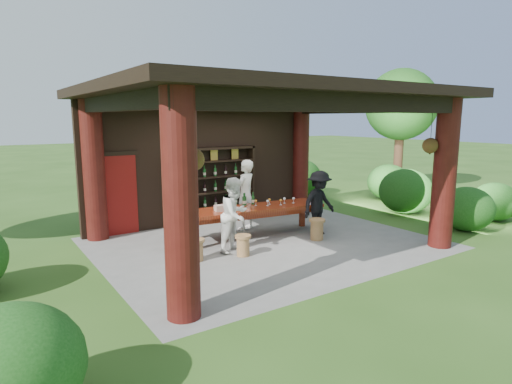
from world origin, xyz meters
TOP-DOWN VIEW (x-y plane):
  - ground at (0.00, 0.00)m, footprint 90.00×90.00m
  - pavilion at (-0.01, 0.43)m, footprint 7.50×6.00m
  - wine_shelf at (0.02, 2.45)m, footprint 2.38×0.36m
  - tasting_table at (0.04, 0.60)m, footprint 3.65×1.34m
  - stool_near_left at (-0.93, -0.50)m, footprint 0.34×0.34m
  - stool_near_right at (1.18, -0.45)m, footprint 0.39×0.39m
  - stool_far_left at (-1.89, -0.24)m, footprint 0.35×0.35m
  - host at (0.30, 1.36)m, footprint 0.79×0.68m
  - guest_woman at (-0.89, -0.11)m, footprint 0.98×0.89m
  - guest_man at (1.52, -0.13)m, footprint 1.11×0.73m
  - table_bottles at (0.06, 0.88)m, footprint 0.35×0.10m
  - table_glasses at (0.68, 0.54)m, footprint 1.03×0.34m
  - napkin_basket at (-0.83, 0.64)m, footprint 0.28×0.21m
  - shrubs at (2.50, 0.38)m, footprint 14.14×9.55m
  - trees at (4.09, 1.48)m, footprint 21.26×9.15m

SIDE VIEW (x-z plane):
  - ground at x=0.00m, z-range 0.00..0.00m
  - stool_near_left at x=-0.93m, z-range 0.01..0.46m
  - stool_far_left at x=-1.89m, z-range 0.01..0.47m
  - stool_near_right at x=1.18m, z-range 0.02..0.52m
  - shrubs at x=2.50m, z-range -0.15..1.21m
  - tasting_table at x=0.04m, z-range 0.26..1.01m
  - guest_man at x=1.52m, z-range 0.00..1.61m
  - guest_woman at x=-0.89m, z-range 0.00..1.62m
  - napkin_basket at x=-0.83m, z-range 0.75..0.89m
  - table_glasses at x=0.68m, z-range 0.75..0.90m
  - table_bottles at x=0.06m, z-range 0.75..1.06m
  - host at x=0.30m, z-range 0.00..1.82m
  - wine_shelf at x=0.02m, z-range 0.01..2.10m
  - pavilion at x=-0.01m, z-range 0.33..3.93m
  - trees at x=4.09m, z-range 0.97..5.77m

